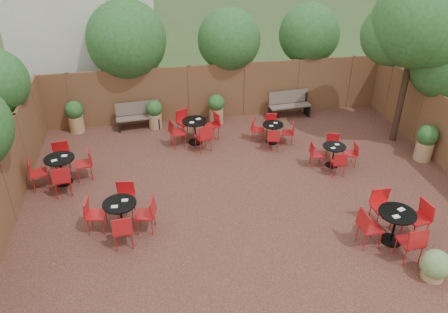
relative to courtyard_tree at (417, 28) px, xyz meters
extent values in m
plane|color=#354F23|center=(-5.39, -2.22, -3.70)|extent=(80.00, 80.00, 0.00)
cube|color=#3A1A18|center=(-5.39, -2.22, -3.69)|extent=(12.00, 10.00, 0.02)
cube|color=brown|center=(-5.39, 2.78, -2.70)|extent=(12.00, 0.08, 2.00)
cube|color=brown|center=(-11.39, -2.22, -2.70)|extent=(0.08, 10.00, 2.00)
sphere|color=#1F521A|center=(-8.39, 3.48, -0.90)|extent=(2.69, 2.69, 2.69)
sphere|color=#1F521A|center=(-4.89, 3.38, -1.04)|extent=(2.21, 2.21, 2.21)
sphere|color=#1F521A|center=(-1.89, 3.58, -1.04)|extent=(2.20, 2.20, 2.20)
cylinder|color=black|center=(0.01, 0.01, -1.66)|extent=(0.20, 0.20, 4.04)
sphere|color=#1F521A|center=(0.01, 0.01, 0.16)|extent=(2.66, 2.66, 2.66)
sphere|color=#1F521A|center=(-0.49, 0.41, -0.29)|extent=(1.86, 1.86, 1.86)
sphere|color=#1F521A|center=(0.41, -0.39, -0.12)|extent=(1.94, 1.94, 1.94)
cube|color=brown|center=(-8.25, 2.33, -3.26)|extent=(1.51, 0.56, 0.05)
cube|color=brown|center=(-8.25, 2.52, -2.99)|extent=(1.48, 0.23, 0.45)
cube|color=black|center=(-8.92, 2.33, -3.49)|extent=(0.09, 0.45, 0.39)
cube|color=black|center=(-7.58, 2.33, -3.49)|extent=(0.09, 0.45, 0.39)
cube|color=brown|center=(-2.85, 2.33, -3.25)|extent=(1.54, 0.58, 0.05)
cube|color=brown|center=(-2.85, 2.53, -2.98)|extent=(1.51, 0.25, 0.45)
cube|color=black|center=(-3.53, 2.33, -3.48)|extent=(0.10, 0.45, 0.40)
cube|color=black|center=(-2.17, 2.33, -3.48)|extent=(0.10, 0.45, 0.40)
cylinder|color=black|center=(-3.98, 0.53, -3.67)|extent=(0.39, 0.39, 0.03)
cylinder|color=black|center=(-3.98, 0.53, -3.36)|extent=(0.04, 0.04, 0.62)
cylinder|color=black|center=(-3.98, 0.53, -3.04)|extent=(0.67, 0.67, 0.03)
cube|color=white|center=(-3.88, 0.60, -3.02)|extent=(0.14, 0.12, 0.01)
cube|color=white|center=(-4.07, 0.43, -3.02)|extent=(0.14, 0.12, 0.01)
cylinder|color=black|center=(-10.39, -0.71, -3.67)|extent=(0.47, 0.47, 0.03)
cylinder|color=black|center=(-10.39, -0.71, -3.28)|extent=(0.05, 0.05, 0.76)
cylinder|color=black|center=(-10.39, -0.71, -2.89)|extent=(0.82, 0.82, 0.03)
cube|color=white|center=(-10.26, -0.62, -2.87)|extent=(0.17, 0.14, 0.02)
cube|color=white|center=(-10.50, -0.84, -2.87)|extent=(0.17, 0.14, 0.02)
cylinder|color=black|center=(-6.45, 0.98, -3.67)|extent=(0.47, 0.47, 0.03)
cylinder|color=black|center=(-6.45, 0.98, -3.29)|extent=(0.05, 0.05, 0.74)
cylinder|color=black|center=(-6.45, 0.98, -2.91)|extent=(0.81, 0.81, 0.03)
cube|color=white|center=(-6.32, 1.06, -2.88)|extent=(0.18, 0.15, 0.02)
cube|color=white|center=(-6.56, 0.85, -2.88)|extent=(0.18, 0.15, 0.02)
cylinder|color=black|center=(-2.60, -1.18, -3.67)|extent=(0.39, 0.39, 0.03)
cylinder|color=black|center=(-2.60, -1.18, -3.35)|extent=(0.04, 0.04, 0.62)
cylinder|color=black|center=(-2.60, -1.18, -3.03)|extent=(0.68, 0.68, 0.03)
cube|color=white|center=(-2.49, -1.11, -3.01)|extent=(0.14, 0.11, 0.01)
cube|color=white|center=(-2.69, -1.28, -3.01)|extent=(0.14, 0.11, 0.01)
cylinder|color=black|center=(-8.72, -3.09, -3.67)|extent=(0.47, 0.47, 0.03)
cylinder|color=black|center=(-8.72, -3.09, -3.29)|extent=(0.05, 0.05, 0.74)
cylinder|color=black|center=(-8.72, -3.09, -2.91)|extent=(0.80, 0.80, 0.03)
cube|color=white|center=(-8.60, -3.00, -2.89)|extent=(0.16, 0.12, 0.02)
cube|color=white|center=(-8.83, -3.21, -2.89)|extent=(0.16, 0.12, 0.02)
cylinder|color=black|center=(-2.52, -4.63, -3.67)|extent=(0.49, 0.49, 0.03)
cylinder|color=black|center=(-2.52, -4.63, -3.27)|extent=(0.06, 0.06, 0.78)
cylinder|color=black|center=(-2.52, -4.63, -2.87)|extent=(0.85, 0.85, 0.03)
cube|color=white|center=(-2.39, -4.54, -2.84)|extent=(0.17, 0.13, 0.02)
cube|color=white|center=(-2.63, -4.76, -2.84)|extent=(0.17, 0.13, 0.02)
cylinder|color=#A48052|center=(-7.68, 2.31, -3.42)|extent=(0.46, 0.46, 0.52)
sphere|color=#1F521A|center=(-7.68, 2.31, -2.95)|extent=(0.55, 0.55, 0.55)
cylinder|color=#A48052|center=(-5.54, 2.29, -3.40)|extent=(0.49, 0.49, 0.56)
sphere|color=#1F521A|center=(-5.54, 2.29, -2.91)|extent=(0.58, 0.58, 0.58)
cylinder|color=#A48052|center=(-10.33, 2.48, -3.39)|extent=(0.51, 0.51, 0.58)
sphere|color=#1F521A|center=(-10.33, 2.48, -2.87)|extent=(0.61, 0.61, 0.61)
cylinder|color=#A48052|center=(0.26, -1.31, -3.38)|extent=(0.52, 0.52, 0.60)
sphere|color=#1F521A|center=(0.26, -1.31, -2.85)|extent=(0.63, 0.63, 0.63)
cylinder|color=#A48052|center=(-2.24, -5.84, -3.58)|extent=(0.46, 0.46, 0.21)
sphere|color=#628444|center=(-2.24, -5.84, -3.31)|extent=(0.63, 0.63, 0.63)
camera|label=1|loc=(-7.81, -11.84, 3.36)|focal=35.86mm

